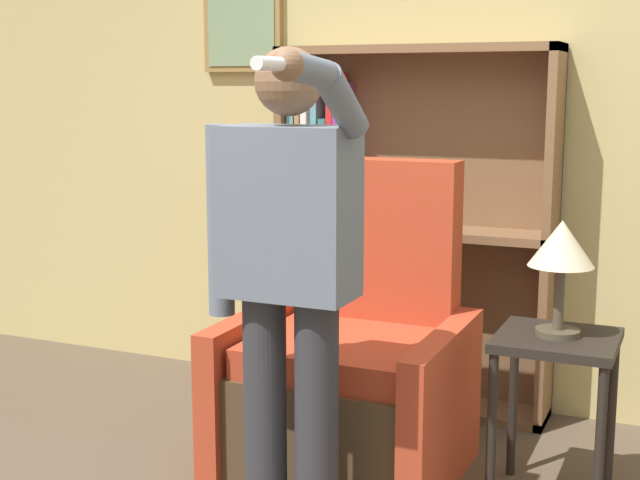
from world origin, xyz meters
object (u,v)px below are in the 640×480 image
(side_table, at_px, (556,368))
(table_lamp, at_px, (561,251))
(person_standing, at_px, (288,269))
(bookcase, at_px, (381,236))
(armchair, at_px, (351,376))

(side_table, height_order, table_lamp, table_lamp)
(person_standing, xyz_separation_m, side_table, (0.78, 0.68, -0.44))
(person_standing, distance_m, table_lamp, 1.04)
(bookcase, relative_size, table_lamp, 4.07)
(bookcase, height_order, armchair, bookcase)
(armchair, height_order, side_table, armchair)
(bookcase, bearing_deg, person_standing, -81.78)
(side_table, xyz_separation_m, table_lamp, (-0.00, 0.00, 0.45))
(bookcase, distance_m, armchair, 0.96)
(bookcase, distance_m, side_table, 1.34)
(side_table, bearing_deg, table_lamp, 116.57)
(armchair, distance_m, person_standing, 0.90)
(bookcase, distance_m, table_lamp, 1.31)
(person_standing, xyz_separation_m, table_lamp, (0.78, 0.68, 0.00))
(armchair, xyz_separation_m, side_table, (0.83, -0.00, 0.14))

